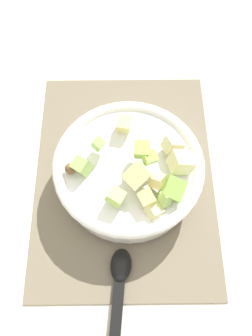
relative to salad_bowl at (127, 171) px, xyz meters
name	(u,v)px	position (x,y,z in m)	size (l,w,h in m)	color
ground_plane	(122,176)	(0.01, 0.01, -0.05)	(2.40, 2.40, 0.00)	silver
placemat	(122,176)	(0.01, 0.01, -0.05)	(0.46, 0.34, 0.01)	#756B56
salad_bowl	(127,171)	(0.00, 0.00, 0.00)	(0.26, 0.26, 0.12)	white
serving_spoon	(116,291)	(-0.20, 0.02, -0.04)	(0.21, 0.05, 0.01)	black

